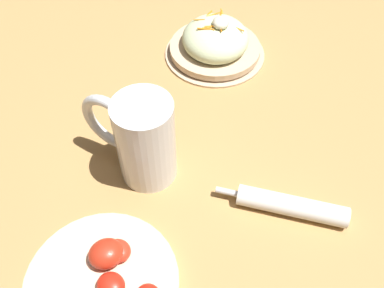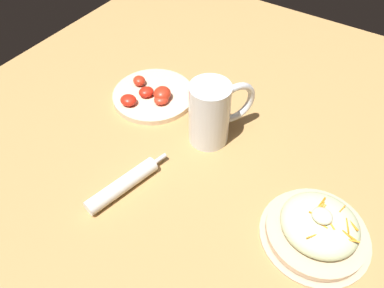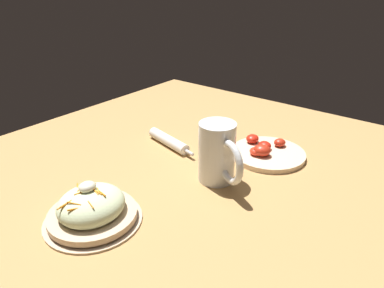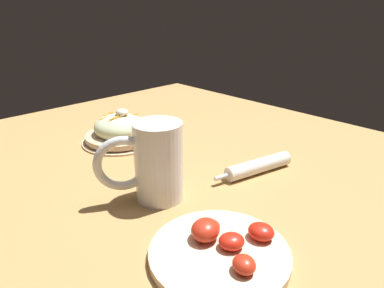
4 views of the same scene
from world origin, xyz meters
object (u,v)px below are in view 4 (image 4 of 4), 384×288
object	(u,v)px
beer_mug	(156,166)
napkin_roll	(258,166)
salad_plate	(120,131)
tomato_plate	(221,249)

from	to	relation	value
beer_mug	napkin_roll	world-z (taller)	beer_mug
salad_plate	tomato_plate	xyz separation A→B (m)	(-0.51, 0.16, -0.02)
beer_mug	napkin_roll	distance (m)	0.25
napkin_roll	tomato_plate	xyz separation A→B (m)	(-0.13, 0.27, -0.00)
salad_plate	tomato_plate	world-z (taller)	salad_plate
beer_mug	salad_plate	bearing A→B (deg)	-20.80
salad_plate	napkin_roll	distance (m)	0.40
salad_plate	beer_mug	world-z (taller)	beer_mug
salad_plate	beer_mug	size ratio (longest dim) A/B	1.33
napkin_roll	tomato_plate	bearing A→B (deg)	115.25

